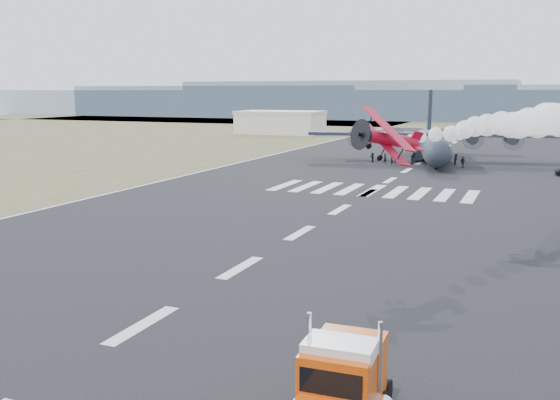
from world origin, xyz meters
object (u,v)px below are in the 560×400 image
Objects in this scene: hangar_left at (280,122)px; crew_c at (395,157)px; crew_f at (372,157)px; crew_a at (392,160)px; crew_b at (414,158)px; semi_truck at (340,389)px; aerobatic_biplane at (388,139)px; crew_d at (463,162)px; transport_aircraft at (432,143)px; crew_h at (456,159)px; crew_e at (412,160)px; crew_g at (385,159)px.

crew_c is at bearing -52.49° from hangar_left.
crew_f is at bearing 39.25° from crew_c.
crew_a is 5.90m from crew_b.
semi_truck is at bearing 19.26° from crew_a.
crew_d is at bearing 109.93° from aerobatic_biplane.
semi_truck is 0.19× the size of transport_aircraft.
hangar_left reaches higher than crew_f.
crew_h is (7.25, -0.28, 0.02)m from crew_b.
crew_b is 0.98× the size of crew_h.
crew_b is (-9.19, 61.78, -7.87)m from aerobatic_biplane.
crew_c is (-3.24, -0.46, -0.02)m from crew_b.
aerobatic_biplane is 3.44× the size of crew_b.
crew_c is 3.96m from crew_e.
transport_aircraft reaches higher than crew_a.
crew_b is at bearing 96.73° from semi_truck.
crew_f is at bearing 45.47° from crew_e.
crew_b reaches higher than crew_f.
crew_b is (-14.01, 89.60, -0.89)m from semi_truck.
semi_truck reaches higher than crew_c.
aerobatic_biplane is 3.70× the size of crew_e.
crew_e is (3.34, -2.13, -0.04)m from crew_c.
aerobatic_biplane is at bearing 19.96° from crew_a.
crew_g is at bearing -142.61° from transport_aircraft.
transport_aircraft is (-6.92, 66.36, -5.50)m from aerobatic_biplane.
hangar_left is 13.79× the size of crew_c.
transport_aircraft is at bearing 60.95° from crew_h.
crew_e is 0.94× the size of crew_g.
semi_truck reaches higher than crew_f.
aerobatic_biplane is 3.48× the size of crew_g.
crew_c is 10.49m from crew_h.
crew_c is at bearing 11.56° from crew_d.
crew_b is 1.02× the size of crew_c.
crew_c reaches higher than crew_f.
crew_e is 0.91× the size of crew_h.
crew_d is (-5.25, 85.87, -0.90)m from semi_truck.
crew_g is (46.63, -65.00, -2.51)m from hangar_left.
crew_e reaches higher than crew_f.
crew_f is (-16.31, 60.57, -7.97)m from aerobatic_biplane.
crew_g reaches higher than crew_f.
aerobatic_biplane is at bearing 97.67° from semi_truck.
crew_b is at bearing -128.61° from transport_aircraft.
transport_aircraft is at bearing 94.94° from semi_truck.
transport_aircraft reaches higher than aerobatic_biplane.
transport_aircraft reaches higher than crew_b.
crew_e is at bearing 96.92° from semi_truck.
aerobatic_biplane reaches higher than crew_g.
crew_a is 11.19m from crew_h.
semi_truck reaches higher than crew_b.
transport_aircraft is 25.93× the size of crew_e.
semi_truck is at bearing -24.83° from crew_f.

